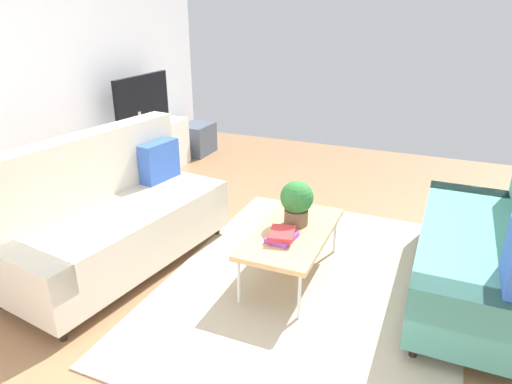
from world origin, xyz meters
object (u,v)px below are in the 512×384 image
Objects in this scene: coffee_table at (292,233)px; bottle_1 at (140,121)px; storage_trunk at (197,139)px; table_book_0 at (282,237)px; vase_1 at (119,130)px; couch_beige at (114,216)px; potted_plant at (297,201)px; tv_console at (146,152)px; bottle_0 at (134,124)px; tv at (143,103)px; vase_0 at (109,132)px; couch_green at (492,247)px.

coffee_table is 2.83m from bottle_1.
storage_trunk is at bearing 42.23° from coffee_table.
vase_1 is (1.28, 2.50, 0.27)m from table_book_0.
bottle_1 reaches higher than vase_1.
couch_beige is 1.50m from potted_plant.
bottle_1 is (1.57, 2.41, 0.31)m from table_book_0.
storage_trunk is 3.46m from potted_plant.
coffee_table is at bearing -137.77° from storage_trunk.
tv_console reaches higher than coffee_table.
tv_console is 5.83× the size of table_book_0.
couch_beige is 1.82× the size of coffee_table.
bottle_0 reaches higher than storage_trunk.
table_book_0 is 1.86× the size of vase_1.
tv is at bearing 9.10° from bottle_1.
tv_console reaches higher than storage_trunk.
bottle_0 reaches higher than tv_console.
vase_0 is (-0.58, 0.05, 0.40)m from tv_console.
bottle_0 is at bearing 75.80° from couch_green.
tv is (-0.00, -0.02, 0.63)m from tv_console.
tv_console is at bearing 60.44° from potted_plant.
tv reaches higher than potted_plant.
tv_console is 0.71m from vase_0.
table_book_0 is (0.20, -1.40, -0.00)m from couch_beige.
bottle_1 is (1.39, 2.44, 0.36)m from coffee_table.
potted_plant is 2.71m from vase_1.
bottle_1 is at bearing -170.90° from tv.
tv_console is 6.22× the size of bottle_1.
table_book_0 is at bearing -124.58° from tv_console.
table_book_0 is at bearing -139.86° from storage_trunk.
tv is at bearing -143.29° from couch_beige.
couch_green is 11.78× the size of vase_0.
potted_plant is 2.65m from vase_0.
couch_green is 4.46m from storage_trunk.
vase_1 is (1.49, 1.11, 0.26)m from couch_beige.
bottle_1 is (0.28, -0.09, 0.05)m from vase_1.
tv is (1.52, 2.46, 0.56)m from coffee_table.
bottle_0 reaches higher than vase_0.
couch_beige is at bearing -162.26° from storage_trunk.
bottle_1 is at bearing -11.18° from vase_0.
couch_beige is 2.91m from couch_green.
couch_green is at bearing -83.32° from potted_plant.
coffee_table is at bearing -110.37° from vase_0.
bottle_1 is at bearing 74.39° from couch_green.
vase_0 reaches higher than tv_console.
vase_1 reaches higher than storage_trunk.
storage_trunk is 1.42× the size of potted_plant.
potted_plant is at bearing -111.49° from vase_1.
couch_green is 1.36× the size of tv_console.
bottle_1 reaches higher than bottle_0.
bottle_0 is (-1.33, 0.06, 0.52)m from storage_trunk.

